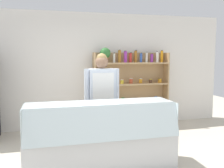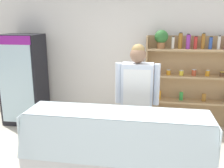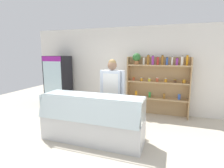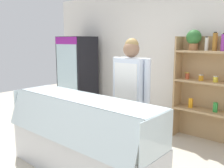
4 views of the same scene
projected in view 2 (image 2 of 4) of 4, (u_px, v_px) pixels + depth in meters
back_wall at (144, 56)px, 5.03m from camera, size 6.80×0.10×2.70m
drinks_fridge at (24, 79)px, 5.02m from camera, size 0.77×0.64×1.79m
shelving_unit at (191, 74)px, 4.73m from camera, size 1.82×0.29×1.88m
deli_display_case at (116, 166)px, 3.08m from camera, size 2.20×0.71×1.01m
shop_clerk at (137, 92)px, 3.61m from camera, size 0.64×0.25×1.74m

